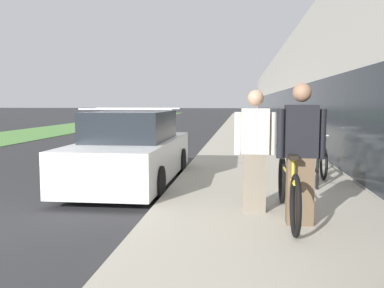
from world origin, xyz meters
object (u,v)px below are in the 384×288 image
Objects in this scene: cruiser_bike_nearest at (319,159)px; person_rider at (301,154)px; cruiser_bike_middle at (302,147)px; person_bystander at (255,151)px; bike_rack_hoop at (315,159)px; parked_sedan_curbside at (132,151)px; tandem_bicycle at (288,189)px.

person_rider is at bearing -103.44° from cruiser_bike_nearest.
cruiser_bike_nearest is 2.18m from cruiser_bike_middle.
cruiser_bike_middle is at bearing 82.12° from person_rider.
person_bystander is 1.05× the size of cruiser_bike_nearest.
parked_sedan_curbside is (-3.62, 0.43, 0.06)m from bike_rack_hoop.
person_bystander reaches higher than parked_sedan_curbside.
bike_rack_hoop is (0.73, 2.25, 0.12)m from tandem_bicycle.
person_rider is 0.39× the size of parked_sedan_curbside.
cruiser_bike_middle is 0.37× the size of parked_sedan_curbside.
person_rider is 6.03m from cruiser_bike_middle.
person_bystander reaches higher than cruiser_bike_middle.
tandem_bicycle is 5.73m from cruiser_bike_middle.
tandem_bicycle is 3.95m from parked_sedan_curbside.
cruiser_bike_nearest is (0.90, 3.77, -0.55)m from person_rider.
person_bystander reaches higher than cruiser_bike_nearest.
person_bystander is 5.55m from cruiser_bike_middle.
tandem_bicycle is 1.44× the size of cruiser_bike_middle.
cruiser_bike_nearest reaches higher than bike_rack_hoop.
tandem_bicycle is 0.53× the size of parked_sedan_curbside.
bike_rack_hoop is (0.61, 2.55, -0.40)m from person_rider.
cruiser_bike_middle is (0.82, 5.95, -0.53)m from person_rider.
tandem_bicycle is 3.62m from cruiser_bike_nearest.
bike_rack_hoop is 0.50× the size of cruiser_bike_middle.
person_rider is 2.15× the size of bike_rack_hoop.
person_rider is at bearing -44.80° from parked_sedan_curbside.
parked_sedan_curbside is at bearing -168.63° from cruiser_bike_nearest.
person_rider is at bearing -97.88° from cruiser_bike_middle.
person_rider is at bearing -68.41° from tandem_bicycle.
person_rider reaches higher than cruiser_bike_middle.
tandem_bicycle is at bearing 111.59° from person_rider.
tandem_bicycle reaches higher than cruiser_bike_middle.
bike_rack_hoop is at bearing -93.57° from cruiser_bike_middle.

